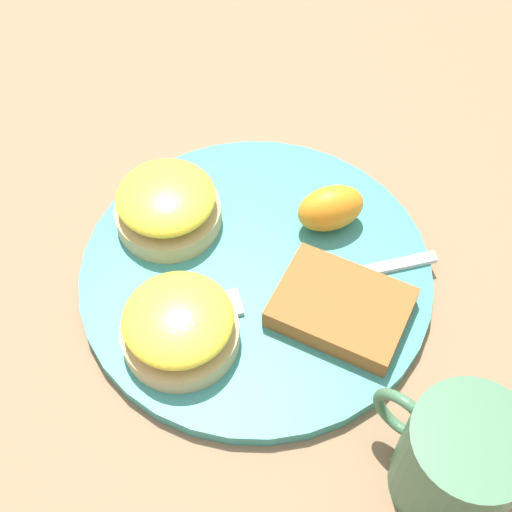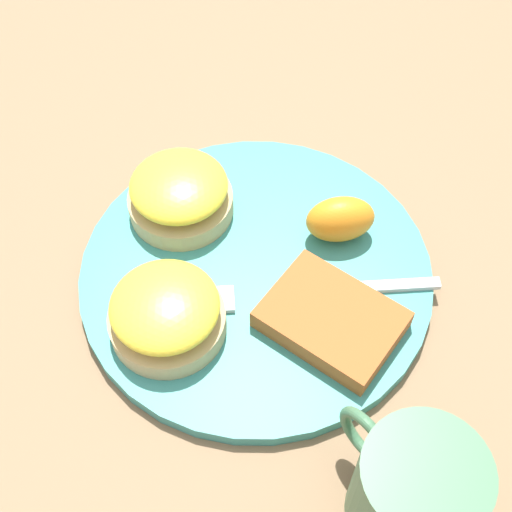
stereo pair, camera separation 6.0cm
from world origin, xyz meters
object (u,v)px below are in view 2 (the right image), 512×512
Objects in this scene: orange_wedge at (340,219)px; fork at (290,292)px; hashbrown_patty at (331,319)px; sandwich_benedict_right at (168,316)px; cup at (413,492)px; sandwich_benedict_left at (180,194)px.

fork is (-0.02, 0.07, -0.02)m from orange_wedge.
hashbrown_patty reaches higher than fork.
orange_wedge is (-0.01, -0.17, -0.00)m from sandwich_benedict_right.
cup is at bearing -167.65° from sandwich_benedict_right.
orange_wedge is at bearing -139.99° from sandwich_benedict_left.
fork is at bearing -15.37° from cup.
sandwich_benedict_right is 0.82× the size of cup.
hashbrown_patty is (-0.17, -0.02, -0.01)m from sandwich_benedict_left.
cup reaches higher than fork.
hashbrown_patty is 0.55× the size of fork.
sandwich_benedict_left is 1.57× the size of orange_wedge.
cup is (-0.20, 0.12, 0.01)m from orange_wedge.
sandwich_benedict_right is at bearing 53.04° from hashbrown_patty.
cup is at bearing 164.63° from fork.
fork is 0.19m from cup.
sandwich_benedict_right reaches higher than hashbrown_patty.
fork is at bearing -171.67° from sandwich_benedict_left.
fork is (0.04, 0.01, -0.01)m from hashbrown_patty.
orange_wedge is 0.24m from cup.
sandwich_benedict_right is (-0.10, 0.08, 0.00)m from sandwich_benedict_left.
sandwich_benedict_right is at bearing 12.35° from cup.
sandwich_benedict_right is at bearing 140.60° from sandwich_benedict_left.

